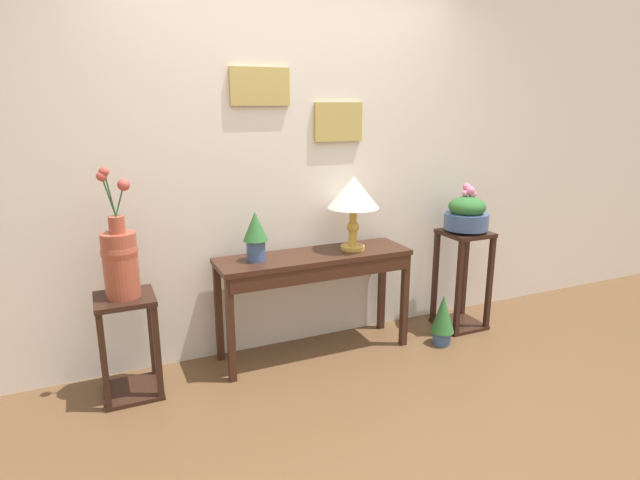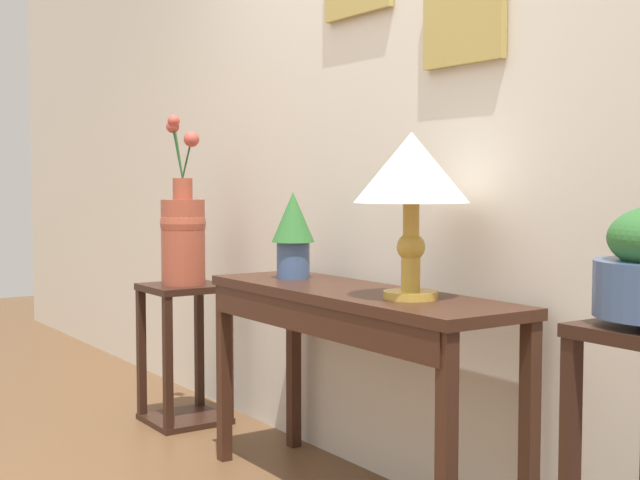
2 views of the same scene
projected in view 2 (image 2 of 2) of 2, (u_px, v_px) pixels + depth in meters
name	position (u px, v px, depth m)	size (l,w,h in m)	color
back_wall_with_art	(405.00, 93.00, 3.10)	(9.00, 0.13, 2.80)	beige
console_table	(349.00, 320.00, 2.91)	(1.33, 0.38, 0.73)	#381E14
table_lamp	(411.00, 175.00, 2.65)	(0.35, 0.35, 0.51)	gold
potted_plant_on_console	(293.00, 230.00, 3.25)	(0.16, 0.16, 0.32)	#3D5684
pedestal_stand_left	(184.00, 354.00, 3.93)	(0.34, 0.34, 0.63)	black
flower_vase_tall_left	(183.00, 231.00, 3.90)	(0.21, 0.21, 0.76)	#9E4733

